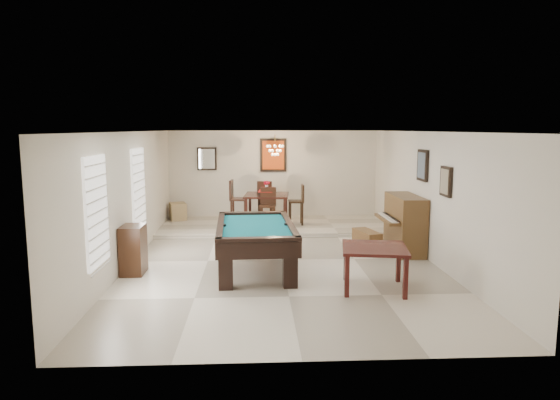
{
  "coord_description": "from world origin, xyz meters",
  "views": [
    {
      "loc": [
        -0.53,
        -9.9,
        2.67
      ],
      "look_at": [
        0.0,
        0.6,
        1.15
      ],
      "focal_mm": 32.0,
      "sensor_mm": 36.0,
      "label": 1
    }
  ],
  "objects": [
    {
      "name": "chandelier",
      "position": [
        0.0,
        3.2,
        2.2
      ],
      "size": [
        0.44,
        0.44,
        0.6
      ],
      "primitive_type": null,
      "color": "#FFE5B2",
      "rests_on": "ceiling"
    },
    {
      "name": "dining_table",
      "position": [
        -0.22,
        3.13,
        0.59
      ],
      "size": [
        1.24,
        1.24,
        0.94
      ],
      "primitive_type": null,
      "rotation": [
        0.0,
        0.0,
        -0.09
      ],
      "color": "black",
      "rests_on": "dining_step"
    },
    {
      "name": "window_left_rear",
      "position": [
        -2.97,
        0.6,
        1.4
      ],
      "size": [
        0.06,
        1.0,
        1.7
      ],
      "primitive_type": "cube",
      "color": "white",
      "rests_on": "wall_left"
    },
    {
      "name": "back_mirror",
      "position": [
        -1.9,
        4.46,
        1.8
      ],
      "size": [
        0.55,
        0.06,
        0.65
      ],
      "primitive_type": "cube",
      "color": "white",
      "rests_on": "wall_back"
    },
    {
      "name": "wall_right",
      "position": [
        3.0,
        0.0,
        1.3
      ],
      "size": [
        0.04,
        9.0,
        2.6
      ],
      "primitive_type": "cube",
      "color": "silver",
      "rests_on": "ground_plane"
    },
    {
      "name": "dining_chair_east",
      "position": [
        0.55,
        3.16,
        0.65
      ],
      "size": [
        0.4,
        0.4,
        1.07
      ],
      "primitive_type": null,
      "rotation": [
        0.0,
        0.0,
        -1.57
      ],
      "color": "black",
      "rests_on": "dining_step"
    },
    {
      "name": "piano_bench",
      "position": [
        1.89,
        0.6,
        0.23
      ],
      "size": [
        0.52,
        0.89,
        0.46
      ],
      "primitive_type": "cube",
      "rotation": [
        0.0,
        0.0,
        0.25
      ],
      "color": "brown",
      "rests_on": "ground_plane"
    },
    {
      "name": "dining_step",
      "position": [
        0.0,
        3.25,
        0.06
      ],
      "size": [
        6.0,
        2.5,
        0.12
      ],
      "primitive_type": "cube",
      "color": "beige",
      "rests_on": "ground_plane"
    },
    {
      "name": "upright_piano",
      "position": [
        2.57,
        0.57,
        0.62
      ],
      "size": [
        0.83,
        1.48,
        1.23
      ],
      "primitive_type": null,
      "color": "brown",
      "rests_on": "ground_plane"
    },
    {
      "name": "square_table",
      "position": [
        1.44,
        -1.94,
        0.36
      ],
      "size": [
        1.2,
        1.2,
        0.72
      ],
      "primitive_type": null,
      "rotation": [
        0.0,
        0.0,
        -0.16
      ],
      "color": "black",
      "rests_on": "ground_plane"
    },
    {
      "name": "right_picture_upper",
      "position": [
        2.96,
        0.3,
        1.9
      ],
      "size": [
        0.06,
        0.55,
        0.65
      ],
      "primitive_type": "cube",
      "color": "slate",
      "rests_on": "wall_right"
    },
    {
      "name": "ceiling",
      "position": [
        0.0,
        0.0,
        2.6
      ],
      "size": [
        6.0,
        9.0,
        0.04
      ],
      "primitive_type": "cube",
      "color": "white",
      "rests_on": "wall_back"
    },
    {
      "name": "wall_front",
      "position": [
        0.0,
        -4.5,
        1.3
      ],
      "size": [
        6.0,
        0.04,
        2.6
      ],
      "primitive_type": "cube",
      "color": "silver",
      "rests_on": "ground_plane"
    },
    {
      "name": "right_picture_lower",
      "position": [
        2.96,
        -1.0,
        1.7
      ],
      "size": [
        0.06,
        0.45,
        0.55
      ],
      "primitive_type": "cube",
      "color": "gray",
      "rests_on": "wall_right"
    },
    {
      "name": "wall_back",
      "position": [
        0.0,
        4.5,
        1.3
      ],
      "size": [
        6.0,
        0.04,
        2.6
      ],
      "primitive_type": "cube",
      "color": "silver",
      "rests_on": "ground_plane"
    },
    {
      "name": "apothecary_chest",
      "position": [
        -2.78,
        -0.82,
        0.45
      ],
      "size": [
        0.4,
        0.6,
        0.9
      ],
      "primitive_type": "cube",
      "color": "black",
      "rests_on": "ground_plane"
    },
    {
      "name": "flower_vase",
      "position": [
        -0.22,
        3.13,
        1.19
      ],
      "size": [
        0.18,
        0.18,
        0.25
      ],
      "primitive_type": null,
      "rotation": [
        0.0,
        0.0,
        0.24
      ],
      "color": "#B40F24",
      "rests_on": "dining_table"
    },
    {
      "name": "pool_table",
      "position": [
        -0.53,
        -0.75,
        0.43
      ],
      "size": [
        1.51,
        2.65,
        0.86
      ],
      "primitive_type": null,
      "rotation": [
        0.0,
        0.0,
        0.04
      ],
      "color": "black",
      "rests_on": "ground_plane"
    },
    {
      "name": "dining_chair_south",
      "position": [
        -0.22,
        2.42,
        0.66
      ],
      "size": [
        0.44,
        0.44,
        1.07
      ],
      "primitive_type": null,
      "rotation": [
        0.0,
        0.0,
        -0.1
      ],
      "color": "black",
      "rests_on": "dining_step"
    },
    {
      "name": "dining_chair_north",
      "position": [
        -0.25,
        3.9,
        0.67
      ],
      "size": [
        0.46,
        0.46,
        1.1
      ],
      "primitive_type": null,
      "rotation": [
        0.0,
        0.0,
        3.01
      ],
      "color": "black",
      "rests_on": "dining_step"
    },
    {
      "name": "ground_plane",
      "position": [
        0.0,
        0.0,
        -0.01
      ],
      "size": [
        6.0,
        9.0,
        0.02
      ],
      "primitive_type": "cube",
      "color": "beige"
    },
    {
      "name": "dining_chair_west",
      "position": [
        -0.96,
        3.13,
        0.72
      ],
      "size": [
        0.49,
        0.49,
        1.2
      ],
      "primitive_type": null,
      "rotation": [
        0.0,
        0.0,
        1.46
      ],
      "color": "black",
      "rests_on": "dining_step"
    },
    {
      "name": "back_painting",
      "position": [
        0.0,
        4.46,
        1.9
      ],
      "size": [
        0.75,
        0.06,
        0.95
      ],
      "primitive_type": "cube",
      "color": "#D84C14",
      "rests_on": "wall_back"
    },
    {
      "name": "corner_bench",
      "position": [
        -2.69,
        4.01,
        0.36
      ],
      "size": [
        0.56,
        0.63,
        0.47
      ],
      "primitive_type": "cube",
      "rotation": [
        0.0,
        0.0,
        0.3
      ],
      "color": "#A28858",
      "rests_on": "dining_step"
    },
    {
      "name": "wall_left",
      "position": [
        -3.0,
        0.0,
        1.3
      ],
      "size": [
        0.04,
        9.0,
        2.6
      ],
      "primitive_type": "cube",
      "color": "silver",
      "rests_on": "ground_plane"
    },
    {
      "name": "window_left_front",
      "position": [
        -2.97,
        -2.2,
        1.4
      ],
      "size": [
        0.06,
        1.0,
        1.7
      ],
      "primitive_type": "cube",
      "color": "white",
      "rests_on": "wall_left"
    }
  ]
}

